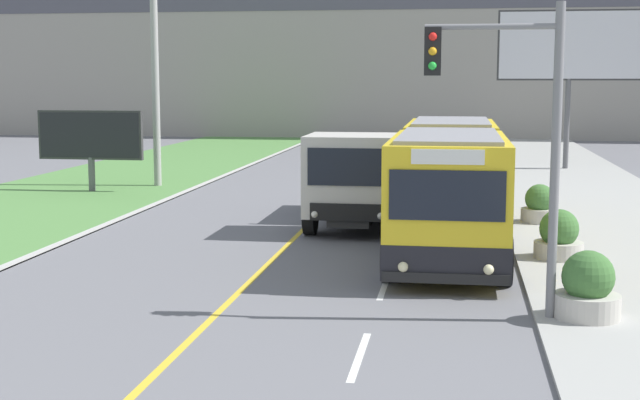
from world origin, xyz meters
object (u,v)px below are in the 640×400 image
at_px(car_distant, 456,150).
at_px(billboard_large, 570,49).
at_px(planter_round_near, 588,289).
at_px(dump_truck, 357,181).
at_px(planter_round_third, 539,206).
at_px(traffic_light_mast, 515,120).
at_px(planter_round_second, 559,237).
at_px(utility_pole_far, 154,41).
at_px(city_bus, 450,183).
at_px(billboard_small, 90,137).

bearing_deg(car_distant, billboard_large, -23.34).
xyz_separation_m(car_distant, planter_round_near, (2.27, -28.20, -0.11)).
bearing_deg(dump_truck, planter_round_third, 16.44).
bearing_deg(planter_round_third, planter_round_near, -90.55).
bearing_deg(traffic_light_mast, planter_round_second, 75.13).
xyz_separation_m(utility_pole_far, traffic_light_mast, (12.29, -17.44, -2.08)).
relative_size(city_bus, traffic_light_mast, 2.26).
relative_size(utility_pole_far, planter_round_near, 9.43).
bearing_deg(dump_truck, traffic_light_mast, -67.66).
height_order(billboard_large, billboard_small, billboard_large).
bearing_deg(city_bus, traffic_light_mast, -81.48).
height_order(billboard_large, planter_round_near, billboard_large).
relative_size(dump_truck, planter_round_second, 5.86).
distance_m(city_bus, planter_round_third, 3.98).
bearing_deg(billboard_large, planter_round_near, -95.74).
relative_size(car_distant, traffic_light_mast, 0.80).
height_order(city_bus, planter_round_third, city_bus).
relative_size(traffic_light_mast, planter_round_second, 4.80).
xyz_separation_m(billboard_large, billboard_small, (-18.06, -10.63, -3.39)).
bearing_deg(billboard_small, city_bus, -31.93).
relative_size(billboard_large, billboard_small, 1.82).
bearing_deg(city_bus, utility_pole_far, 138.04).
bearing_deg(billboard_small, traffic_light_mast, -47.64).
relative_size(billboard_small, planter_round_third, 3.63).
xyz_separation_m(planter_round_second, planter_round_third, (0.02, 5.15, -0.01)).
bearing_deg(traffic_light_mast, utility_pole_far, 125.17).
distance_m(traffic_light_mast, planter_round_third, 10.82).
xyz_separation_m(city_bus, traffic_light_mast, (1.11, -7.38, 1.94)).
bearing_deg(traffic_light_mast, city_bus, 98.52).
bearing_deg(planter_round_second, car_distant, 95.82).
xyz_separation_m(utility_pole_far, planter_round_second, (13.67, -12.25, -4.96)).
height_order(car_distant, billboard_small, billboard_small).
height_order(utility_pole_far, planter_round_near, utility_pole_far).
bearing_deg(billboard_small, planter_round_second, -33.62).
relative_size(planter_round_near, planter_round_second, 1.04).
height_order(utility_pole_far, planter_round_second, utility_pole_far).
xyz_separation_m(dump_truck, planter_round_near, (4.94, -8.81, -0.74)).
bearing_deg(city_bus, billboard_small, 148.07).
bearing_deg(planter_round_second, traffic_light_mast, -104.87).
bearing_deg(planter_round_near, billboard_large, 84.26).
relative_size(city_bus, planter_round_second, 10.87).
xyz_separation_m(traffic_light_mast, planter_round_third, (1.40, 10.33, -2.89)).
height_order(dump_truck, billboard_large, billboard_large).
bearing_deg(planter_round_third, billboard_large, 80.92).
bearing_deg(traffic_light_mast, billboard_small, 132.36).
height_order(utility_pole_far, billboard_small, utility_pole_far).
height_order(dump_truck, car_distant, dump_truck).
height_order(planter_round_near, planter_round_second, planter_round_near).
distance_m(billboard_small, planter_round_third, 16.44).
relative_size(car_distant, utility_pole_far, 0.39).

